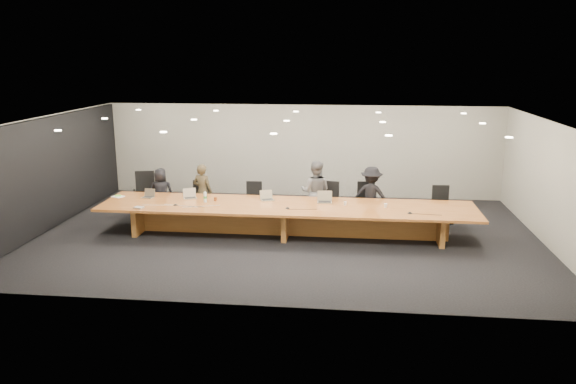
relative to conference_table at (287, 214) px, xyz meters
name	(u,v)px	position (x,y,z in m)	size (l,w,h in m)	color
ground	(287,235)	(0.00, 0.00, -0.52)	(12.00, 12.00, 0.00)	black
back_wall	(301,151)	(0.00, 4.00, 0.88)	(12.00, 0.02, 2.80)	beige
left_wall_panel	(50,174)	(-5.94, 0.00, 0.85)	(0.08, 7.84, 2.74)	black
conference_table	(287,214)	(0.00, 0.00, 0.00)	(9.00, 1.80, 0.75)	#944F20
chair_far_left	(145,194)	(-4.02, 1.29, 0.08)	(0.62, 0.62, 1.21)	black
chair_left	(199,200)	(-2.48, 1.16, -0.01)	(0.52, 0.52, 1.02)	black
chair_mid_left	(253,200)	(-1.04, 1.31, -0.02)	(0.51, 0.51, 1.00)	black
chair_mid_right	(328,202)	(0.95, 1.18, 0.02)	(0.55, 0.55, 1.08)	black
chair_right	(367,203)	(1.94, 1.23, 0.02)	(0.55, 0.55, 1.08)	black
chair_far_right	(441,206)	(3.84, 1.27, -0.01)	(0.52, 0.52, 1.02)	black
person_a	(161,193)	(-3.51, 1.18, 0.15)	(0.65, 0.43, 1.34)	black
person_b	(203,192)	(-2.36, 1.13, 0.22)	(0.54, 0.36, 1.49)	#372F1E
person_c	(315,192)	(0.61, 1.19, 0.29)	(0.79, 0.61, 1.62)	#565658
person_d	(371,196)	(2.05, 1.14, 0.23)	(0.98, 0.56, 1.51)	black
laptop_a	(148,193)	(-3.56, 0.32, 0.34)	(0.29, 0.21, 0.23)	tan
laptop_b	(190,194)	(-2.48, 0.35, 0.36)	(0.32, 0.23, 0.25)	beige
laptop_c	(267,195)	(-0.53, 0.40, 0.35)	(0.32, 0.23, 0.25)	#C3B895
laptop_d	(325,197)	(0.90, 0.33, 0.37)	(0.36, 0.26, 0.28)	tan
water_bottle	(205,197)	(-2.01, 0.05, 0.35)	(0.08, 0.08, 0.25)	silver
amber_mug	(215,199)	(-1.79, 0.21, 0.28)	(0.07, 0.07, 0.09)	brown
paper_cup_near	(345,203)	(1.40, 0.16, 0.27)	(0.07, 0.07, 0.08)	silver
paper_cup_far	(386,206)	(2.35, 0.04, 0.28)	(0.08, 0.08, 0.09)	silver
notepad	(118,197)	(-4.35, 0.32, 0.24)	(0.27, 0.22, 0.02)	white
lime_gadget	(118,196)	(-4.35, 0.34, 0.26)	(0.15, 0.08, 0.02)	#62C935
av_box	(139,208)	(-3.42, -0.68, 0.25)	(0.21, 0.16, 0.03)	#B3B3B8
mic_left	(175,205)	(-2.65, -0.31, 0.24)	(0.12, 0.12, 0.03)	black
mic_center	(288,208)	(0.06, -0.30, 0.24)	(0.11, 0.11, 0.03)	black
mic_right	(410,213)	(2.87, -0.41, 0.24)	(0.12, 0.12, 0.03)	black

